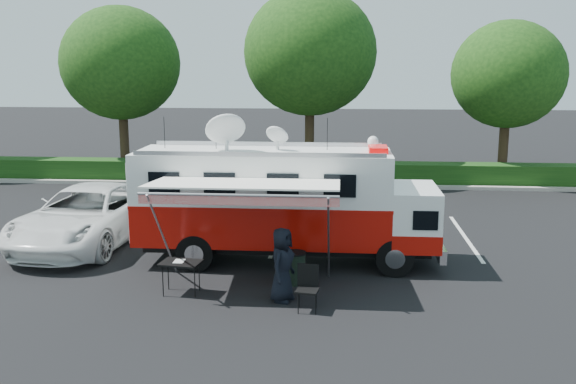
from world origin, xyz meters
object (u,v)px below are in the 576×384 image
at_px(white_suv, 90,244).
at_px(folding_table, 181,264).
at_px(command_truck, 284,202).
at_px(trash_bin, 295,268).

xyz_separation_m(white_suv, folding_table, (3.91, -4.04, 0.75)).
xyz_separation_m(command_truck, trash_bin, (0.45, -1.77, -1.31)).
distance_m(white_suv, trash_bin, 7.32).
relative_size(command_truck, trash_bin, 10.17).
bearing_deg(trash_bin, white_suv, 154.91).
height_order(command_truck, white_suv, command_truck).
bearing_deg(folding_table, trash_bin, 19.19).
bearing_deg(trash_bin, folding_table, -160.81).
height_order(command_truck, folding_table, command_truck).
height_order(folding_table, trash_bin, trash_bin).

